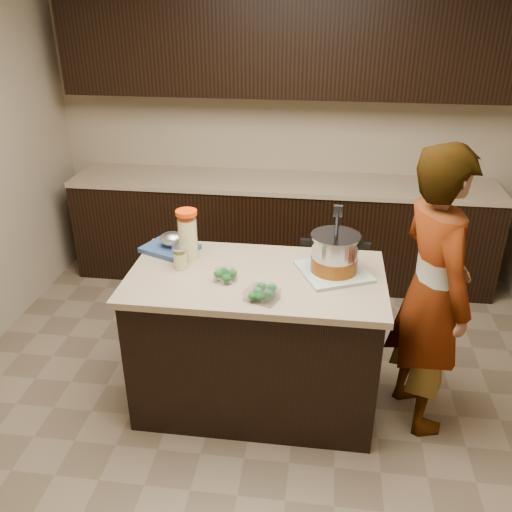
{
  "coord_description": "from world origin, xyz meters",
  "views": [
    {
      "loc": [
        0.35,
        -2.68,
        2.36
      ],
      "look_at": [
        0.0,
        0.0,
        1.02
      ],
      "focal_mm": 38.0,
      "sensor_mm": 36.0,
      "label": 1
    }
  ],
  "objects": [
    {
      "name": "blue_tray",
      "position": [
        -0.56,
        0.25,
        0.94
      ],
      "size": [
        0.38,
        0.35,
        0.12
      ],
      "rotation": [
        0.0,
        0.0,
        -0.4
      ],
      "color": "navy",
      "rests_on": "island"
    },
    {
      "name": "stock_pot",
      "position": [
        0.44,
        0.08,
        1.01
      ],
      "size": [
        0.39,
        0.28,
        0.4
      ],
      "rotation": [
        0.0,
        0.0,
        -0.02
      ],
      "color": "#B7B7BC",
      "rests_on": "dish_towel"
    },
    {
      "name": "broccoli_tub_left",
      "position": [
        -0.16,
        -0.08,
        0.93
      ],
      "size": [
        0.14,
        0.14,
        0.06
      ],
      "rotation": [
        0.0,
        0.0,
        0.07
      ],
      "color": "silver",
      "rests_on": "island"
    },
    {
      "name": "mason_jar",
      "position": [
        -0.45,
        0.03,
        0.96
      ],
      "size": [
        0.09,
        0.09,
        0.15
      ],
      "rotation": [
        0.0,
        0.0,
        -0.03
      ],
      "color": "#D2D280",
      "rests_on": "island"
    },
    {
      "name": "broccoli_tub_right",
      "position": [
        0.08,
        -0.24,
        0.93
      ],
      "size": [
        0.17,
        0.17,
        0.06
      ],
      "rotation": [
        0.0,
        0.0,
        0.31
      ],
      "color": "silver",
      "rests_on": "island"
    },
    {
      "name": "room_shell",
      "position": [
        0.0,
        0.0,
        1.71
      ],
      "size": [
        4.04,
        4.04,
        2.72
      ],
      "color": "tan",
      "rests_on": "ground"
    },
    {
      "name": "lemonade_pitcher",
      "position": [
        -0.43,
        0.15,
        1.04
      ],
      "size": [
        0.13,
        0.13,
        0.31
      ],
      "rotation": [
        0.0,
        0.0,
        0.0
      ],
      "color": "#D2D280",
      "rests_on": "island"
    },
    {
      "name": "person",
      "position": [
        0.98,
        0.01,
        0.85
      ],
      "size": [
        0.58,
        0.72,
        1.7
      ],
      "primitive_type": "imported",
      "rotation": [
        0.0,
        0.0,
        1.89
      ],
      "color": "gray",
      "rests_on": "ground"
    },
    {
      "name": "back_cabinets",
      "position": [
        0.0,
        1.74,
        0.94
      ],
      "size": [
        3.6,
        0.63,
        2.33
      ],
      "color": "black",
      "rests_on": "ground"
    },
    {
      "name": "broccoli_tub_rect",
      "position": [
        0.07,
        -0.27,
        0.93
      ],
      "size": [
        0.2,
        0.17,
        0.06
      ],
      "rotation": [
        0.0,
        0.0,
        -0.37
      ],
      "color": "silver",
      "rests_on": "island"
    },
    {
      "name": "island",
      "position": [
        0.0,
        0.0,
        0.45
      ],
      "size": [
        1.46,
        0.81,
        0.9
      ],
      "color": "black",
      "rests_on": "ground"
    },
    {
      "name": "dish_towel",
      "position": [
        0.44,
        0.08,
        0.91
      ],
      "size": [
        0.48,
        0.48,
        0.02
      ],
      "primitive_type": "cube",
      "rotation": [
        0.0,
        0.0,
        0.42
      ],
      "color": "#5B8863",
      "rests_on": "island"
    },
    {
      "name": "ground_plane",
      "position": [
        0.0,
        0.0,
        0.0
      ],
      "size": [
        4.0,
        4.0,
        0.0
      ],
      "primitive_type": "plane",
      "color": "brown",
      "rests_on": "ground"
    }
  ]
}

